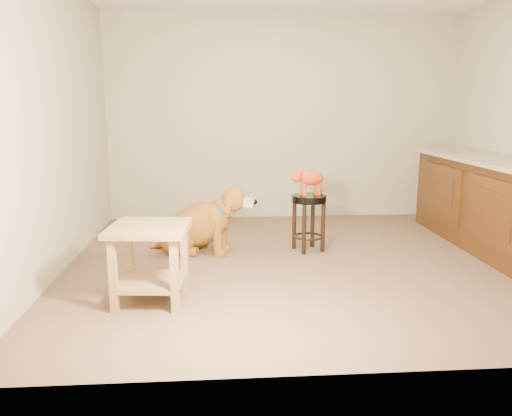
{
  "coord_description": "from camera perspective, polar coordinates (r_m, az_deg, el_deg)",
  "views": [
    {
      "loc": [
        -0.83,
        -4.47,
        1.46
      ],
      "look_at": [
        -0.48,
        0.4,
        0.45
      ],
      "focal_mm": 35.0,
      "sensor_mm": 36.0,
      "label": 1
    }
  ],
  "objects": [
    {
      "name": "cabinet_run",
      "position": [
        5.62,
        25.54,
        0.05
      ],
      "size": [
        0.7,
        2.56,
        0.94
      ],
      "color": "#44250C",
      "rests_on": "ground"
    },
    {
      "name": "floor",
      "position": [
        4.78,
        6.08,
        -6.18
      ],
      "size": [
        4.5,
        4.0,
        0.01
      ],
      "primitive_type": "cube",
      "color": "brown",
      "rests_on": "ground"
    },
    {
      "name": "tabby_kitten",
      "position": [
        5.0,
        6.01,
        3.34
      ],
      "size": [
        0.44,
        0.29,
        0.31
      ],
      "rotation": [
        0.0,
        0.0,
        0.32
      ],
      "color": "#A73610",
      "rests_on": "padded_stool"
    },
    {
      "name": "room_shell",
      "position": [
        4.55,
        6.55,
        14.32
      ],
      "size": [
        4.54,
        4.04,
        2.62
      ],
      "color": "#A39E83",
      "rests_on": "ground"
    },
    {
      "name": "wood_stool",
      "position": [
        6.47,
        20.39,
        1.26
      ],
      "size": [
        0.39,
        0.39,
        0.72
      ],
      "rotation": [
        0.0,
        0.0,
        -0.01
      ],
      "color": "brown",
      "rests_on": "ground"
    },
    {
      "name": "side_table",
      "position": [
        3.81,
        -12.01,
        -4.89
      ],
      "size": [
        0.62,
        0.62,
        0.59
      ],
      "rotation": [
        0.0,
        0.0,
        -0.09
      ],
      "color": "olive",
      "rests_on": "ground"
    },
    {
      "name": "golden_retriever",
      "position": [
        5.04,
        -6.53,
        -2.08
      ],
      "size": [
        1.08,
        0.67,
        0.72
      ],
      "rotation": [
        0.0,
        0.0,
        -0.31
      ],
      "color": "brown",
      "rests_on": "ground"
    },
    {
      "name": "padded_stool",
      "position": [
        5.06,
        6.05,
        -0.38
      ],
      "size": [
        0.37,
        0.37,
        0.57
      ],
      "rotation": [
        0.0,
        0.0,
        0.32
      ],
      "color": "black",
      "rests_on": "ground"
    }
  ]
}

